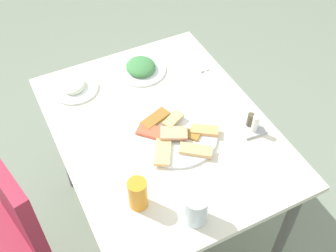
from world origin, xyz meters
The scene contains 11 objects.
ground_plane centered at (0.00, 0.00, 0.00)m, with size 6.00×6.00×0.00m, color gray.
dining_table centered at (0.00, 0.00, 0.68)m, with size 1.05×0.81×0.77m.
pide_platter centered at (-0.07, -0.02, 0.78)m, with size 0.32×0.32×0.04m.
salad_plate_greens centered at (0.35, -0.07, 0.79)m, with size 0.23×0.23×0.05m.
salad_plate_rice centered at (0.37, 0.24, 0.78)m, with size 0.21×0.21×0.04m.
soda_can centered at (-0.28, 0.23, 0.83)m, with size 0.07×0.07×0.12m, color orange.
drinking_glass centered at (-0.42, 0.08, 0.83)m, with size 0.08×0.08×0.12m, color silver.
paper_napkin centered at (0.31, -0.30, 0.77)m, with size 0.15×0.15×0.00m, color white.
fork centered at (0.31, -0.32, 0.78)m, with size 0.19×0.01×0.01m, color silver.
spoon centered at (0.31, -0.28, 0.78)m, with size 0.20×0.02×0.01m, color silver.
condiment_caddy centered at (-0.17, -0.31, 0.80)m, with size 0.10×0.10×0.09m.
Camera 1 is at (-1.03, 0.49, 2.03)m, focal length 45.66 mm.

